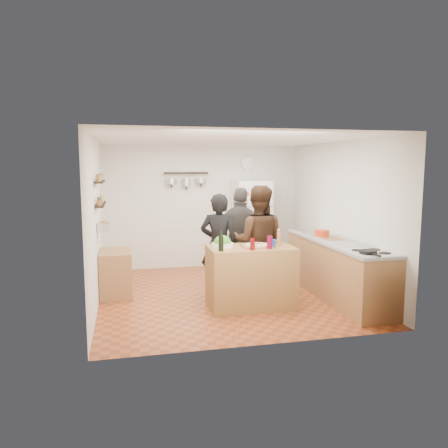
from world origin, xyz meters
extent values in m
plane|color=brown|center=(0.00, 0.00, 0.00)|extent=(4.20, 4.20, 0.00)
plane|color=white|center=(0.00, 0.00, 2.50)|extent=(4.20, 4.20, 0.00)
plane|color=silver|center=(0.00, 2.10, 1.25)|extent=(4.00, 0.00, 4.00)
plane|color=silver|center=(-2.00, 0.00, 1.25)|extent=(0.00, 4.20, 4.20)
plane|color=silver|center=(2.00, 0.00, 1.25)|extent=(0.00, 4.20, 4.20)
cube|color=olive|center=(0.22, -0.71, 0.46)|extent=(1.25, 0.72, 0.91)
cube|color=brown|center=(0.30, -0.73, 0.92)|extent=(0.42, 0.34, 0.02)
cylinder|color=#CFBB88|center=(0.30, -0.73, 0.94)|extent=(0.34, 0.34, 0.02)
cylinder|color=white|center=(-0.20, -0.66, 0.94)|extent=(0.32, 0.32, 0.06)
cylinder|color=black|center=(-0.28, -0.93, 1.02)|extent=(0.07, 0.07, 0.21)
cylinder|color=#580709|center=(0.17, -0.95, 0.99)|extent=(0.07, 0.07, 0.17)
cylinder|color=#570720|center=(0.44, -0.91, 1.00)|extent=(0.08, 0.08, 0.19)
cylinder|color=#94633E|center=(0.67, -0.66, 1.01)|extent=(0.06, 0.06, 0.20)
cylinder|color=#1C389C|center=(0.52, -0.83, 0.97)|extent=(0.07, 0.07, 0.12)
imported|color=black|center=(-0.13, -0.10, 0.83)|extent=(0.72, 0.61, 1.67)
imported|color=black|center=(0.48, -0.23, 0.89)|extent=(1.05, 0.93, 1.79)
imported|color=#302E2B|center=(0.37, 0.38, 0.87)|extent=(1.10, 0.82, 1.73)
cube|color=#9E7042|center=(1.70, -0.55, 0.45)|extent=(0.63, 2.63, 0.90)
cube|color=white|center=(1.70, -1.50, 0.91)|extent=(0.60, 0.62, 0.02)
cylinder|color=black|center=(1.60, -1.59, 0.94)|extent=(0.23, 0.23, 0.05)
cube|color=silver|center=(1.70, 0.30, 0.92)|extent=(0.50, 0.80, 0.03)
cube|color=olive|center=(1.70, -0.39, 0.91)|extent=(0.30, 0.40, 0.02)
cylinder|color=red|center=(1.65, -0.07, 0.97)|extent=(0.25, 0.25, 0.10)
cube|color=white|center=(0.95, 1.75, 0.90)|extent=(0.70, 0.68, 1.80)
cylinder|color=silver|center=(0.95, 2.08, 2.15)|extent=(0.30, 0.03, 0.30)
cube|color=black|center=(-1.93, 0.20, 1.50)|extent=(0.12, 1.00, 0.02)
cube|color=black|center=(-1.93, 0.20, 1.85)|extent=(0.12, 1.00, 0.02)
cube|color=silver|center=(-1.90, 0.20, 1.15)|extent=(0.18, 0.35, 0.14)
cube|color=olive|center=(-1.74, 0.36, 0.36)|extent=(0.50, 0.80, 0.73)
cube|color=black|center=(-0.35, 2.00, 1.95)|extent=(0.90, 0.04, 0.04)
camera|label=1|loc=(-1.56, -6.77, 2.08)|focal=35.00mm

